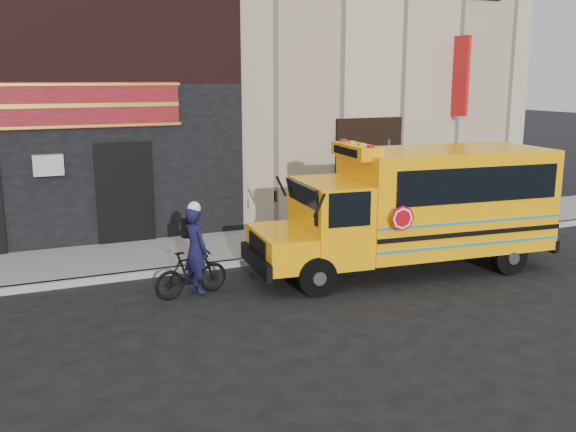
# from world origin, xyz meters

# --- Properties ---
(ground) EXTENTS (120.00, 120.00, 0.00)m
(ground) POSITION_xyz_m (0.00, 0.00, 0.00)
(ground) COLOR black
(ground) RESTS_ON ground
(curb) EXTENTS (40.00, 0.20, 0.15)m
(curb) POSITION_xyz_m (0.00, 2.60, 0.07)
(curb) COLOR #989892
(curb) RESTS_ON ground
(sidewalk) EXTENTS (40.00, 3.00, 0.15)m
(sidewalk) POSITION_xyz_m (0.00, 4.10, 0.07)
(sidewalk) COLOR gray
(sidewalk) RESTS_ON ground
(building) EXTENTS (20.00, 10.70, 12.00)m
(building) POSITION_xyz_m (-0.04, 10.45, 6.13)
(building) COLOR tan
(building) RESTS_ON sidewalk
(school_bus) EXTENTS (7.06, 2.74, 2.92)m
(school_bus) POSITION_xyz_m (2.52, 0.70, 1.51)
(school_bus) COLOR black
(school_bus) RESTS_ON ground
(sign_pole) EXTENTS (0.11, 0.24, 2.81)m
(sign_pole) POSITION_xyz_m (2.82, 2.47, 1.56)
(sign_pole) COLOR #48514B
(sign_pole) RESTS_ON ground
(bicycle) EXTENTS (1.63, 0.74, 0.95)m
(bicycle) POSITION_xyz_m (-2.69, 1.00, 0.47)
(bicycle) COLOR black
(bicycle) RESTS_ON ground
(cyclist) EXTENTS (0.62, 0.75, 1.75)m
(cyclist) POSITION_xyz_m (-2.57, 1.08, 0.88)
(cyclist) COLOR black
(cyclist) RESTS_ON ground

